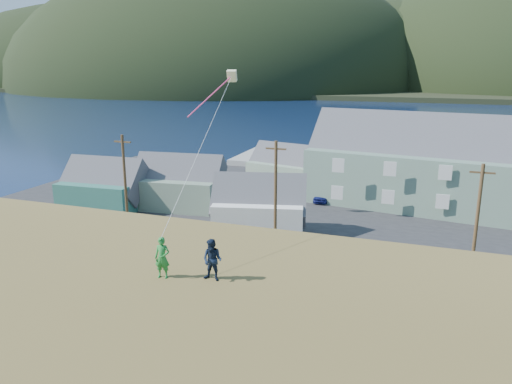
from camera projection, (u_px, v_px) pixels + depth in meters
ground at (289, 265)px, 37.60m from camera, size 900.00×900.00×0.00m
grass_strip at (282, 275)px, 35.76m from camera, size 110.00×8.00×0.10m
waterfront_lot at (333, 206)px, 53.09m from camera, size 72.00×36.00×0.12m
wharf at (323, 160)px, 75.92m from camera, size 26.00×14.00×0.90m
far_shore at (423, 84)px, 338.33m from camera, size 900.00×320.00×2.00m
far_hills at (486, 87)px, 280.35m from camera, size 760.00×265.00×143.00m
lodge at (476, 168)px, 49.81m from camera, size 34.83×14.20×11.90m
shed_teal at (104, 186)px, 51.42m from camera, size 8.65×6.30×6.60m
shed_palegreen_near at (179, 184)px, 52.15m from camera, size 9.92×6.84×6.79m
shed_white at (259, 207)px, 43.81m from camera, size 9.22×7.17×6.54m
shed_palegreen_far at (288, 167)px, 61.14m from camera, size 10.50×7.57×6.35m
utility_poles at (275, 201)px, 38.39m from camera, size 28.03×0.24×9.03m
parked_cars at (262, 183)px, 59.54m from camera, size 25.43×13.19×1.58m
kite_flyer_green at (162, 258)px, 17.97m from camera, size 0.61×0.45×1.53m
kite_flyer_navy at (212, 260)px, 17.75m from camera, size 0.77×0.61×1.54m
kite_rig at (228, 81)px, 24.18m from camera, size 0.98×4.51×10.12m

